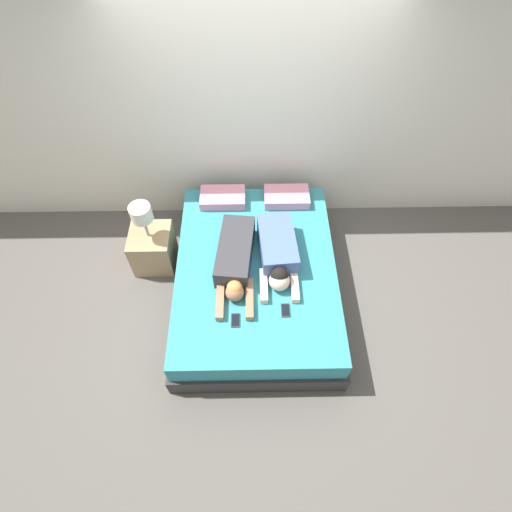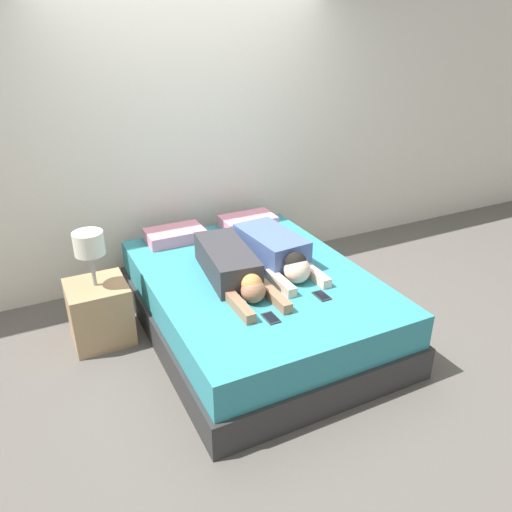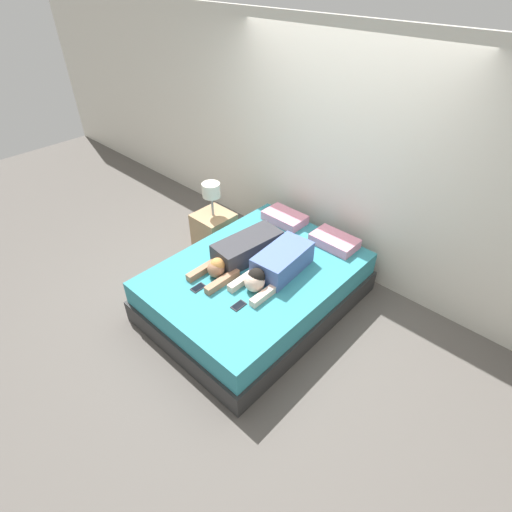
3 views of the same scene
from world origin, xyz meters
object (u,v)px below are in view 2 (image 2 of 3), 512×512
Objects in this scene: pillow_head_left at (175,235)px; cell_phone_left at (271,318)px; bed at (256,303)px; nightstand at (99,307)px; pillow_head_right at (248,222)px; person_left at (232,267)px; person_right at (277,252)px; cell_phone_right at (322,296)px.

cell_phone_left is (0.16, -1.47, -0.05)m from pillow_head_left.
nightstand is at bearing 159.33° from bed.
person_left reaches higher than pillow_head_right.
pillow_head_right is at bearing 80.21° from person_right.
person_right is at bearing -99.79° from pillow_head_right.
cell_phone_right is at bearing -48.00° from person_left.
person_right is 0.78m from cell_phone_left.
person_left reaches higher than cell_phone_right.
cell_phone_left is at bearing -110.29° from pillow_head_right.
cell_phone_left is (-0.19, -0.60, 0.26)m from bed.
person_right reaches higher than person_left.
pillow_head_right is 0.53× the size of person_right.
bed is 0.43m from person_right.
cell_phone_left is (-0.40, -0.66, -0.11)m from person_right.
cell_phone_left is (0.01, -0.60, -0.10)m from person_left.
cell_phone_right is (0.46, -0.51, -0.10)m from person_left.
pillow_head_right is 1.38m from cell_phone_right.
nightstand reaches higher than cell_phone_right.
pillow_head_right is at bearing 57.64° from person_left.
cell_phone_left is at bearing -83.85° from pillow_head_left.
nightstand is at bearing 145.99° from cell_phone_right.
pillow_head_left is 3.54× the size of cell_phone_right.
bed is 0.99m from pillow_head_right.
person_right is (0.41, 0.06, 0.01)m from person_left.
nightstand is (-0.93, 1.02, -0.22)m from cell_phone_left.
pillow_head_left is at bearing 180.00° from pillow_head_right.
bed is 15.63× the size of cell_phone_left.
pillow_head_left reaches higher than cell_phone_left.
cell_phone_right is 1.68m from nightstand.
pillow_head_right is at bearing 69.71° from cell_phone_left.
bed is at bearing -0.48° from person_left.
cell_phone_left is 1.00× the size of cell_phone_right.
pillow_head_right is (0.35, 0.87, 0.31)m from bed.
bed is at bearing -68.04° from pillow_head_left.
nightstand is (-1.38, 0.93, -0.22)m from cell_phone_right.
person_left is at bearing -171.53° from person_right.
cell_phone_left is 0.15× the size of nightstand.
pillow_head_right is 1.56m from nightstand.
person_left is at bearing -122.36° from pillow_head_right.
cell_phone_right is 0.15× the size of nightstand.
nightstand is at bearing 164.90° from person_right.
pillow_head_right reaches higher than cell_phone_left.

